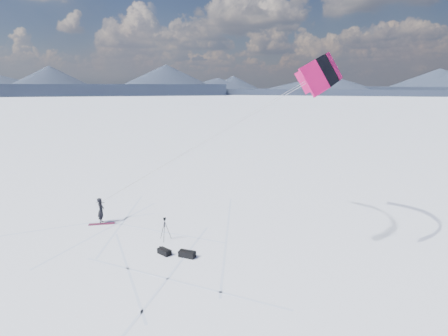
% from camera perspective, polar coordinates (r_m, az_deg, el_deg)
% --- Properties ---
extents(ground, '(1800.00, 1800.00, 0.00)m').
position_cam_1_polar(ground, '(20.70, -13.71, -11.41)').
color(ground, white).
extents(horizon_hills, '(704.84, 706.81, 10.26)m').
position_cam_1_polar(horizon_hills, '(19.35, -14.39, 0.87)').
color(horizon_hills, '#191D30').
rests_on(horizon_hills, ground).
extents(snow_tracks, '(17.62, 14.39, 0.01)m').
position_cam_1_polar(snow_tracks, '(20.35, -15.56, -11.94)').
color(snow_tracks, silver).
rests_on(snow_tracks, ground).
extents(snowkiter, '(0.53, 0.66, 1.59)m').
position_cam_1_polar(snowkiter, '(24.40, -18.12, -7.95)').
color(snowkiter, black).
rests_on(snowkiter, ground).
extents(snowboard, '(1.54, 0.85, 0.04)m').
position_cam_1_polar(snowboard, '(24.18, -18.12, -8.09)').
color(snowboard, maroon).
rests_on(snowboard, ground).
extents(tripod, '(0.64, 0.59, 1.28)m').
position_cam_1_polar(tripod, '(20.77, -9.01, -8.66)').
color(tripod, black).
rests_on(tripod, ground).
extents(gear_bag_a, '(0.86, 0.51, 0.36)m').
position_cam_1_polar(gear_bag_a, '(18.95, -5.65, -12.90)').
color(gear_bag_a, black).
rests_on(gear_bag_a, ground).
extents(gear_bag_b, '(0.81, 0.67, 0.33)m').
position_cam_1_polar(gear_bag_b, '(19.38, -9.09, -12.45)').
color(gear_bag_b, black).
rests_on(gear_bag_b, ground).
extents(power_kite, '(13.94, 6.79, 8.57)m').
position_cam_1_polar(power_kite, '(20.32, 14.63, 13.86)').
color(power_kite, '#D10F5A').
rests_on(power_kite, ground).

